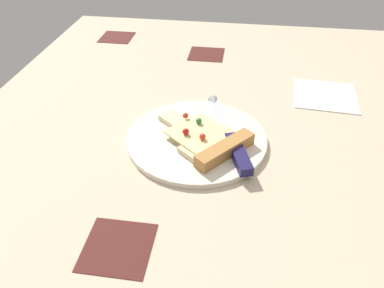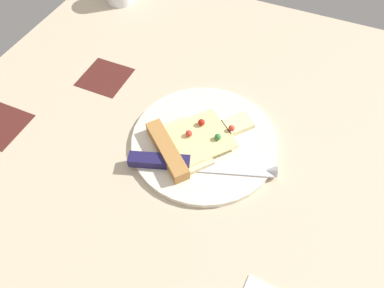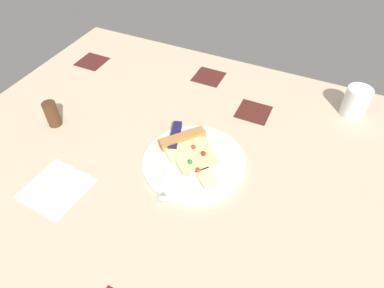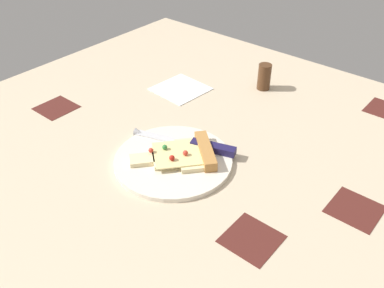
# 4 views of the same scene
# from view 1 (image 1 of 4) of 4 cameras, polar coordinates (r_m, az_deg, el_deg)

# --- Properties ---
(ground_plane) EXTENTS (1.11, 1.11, 0.03)m
(ground_plane) POSITION_cam_1_polar(r_m,az_deg,el_deg) (0.75, 8.64, 2.10)
(ground_plane) COLOR #C6B293
(ground_plane) RESTS_ON ground
(plate) EXTENTS (0.25, 0.25, 0.01)m
(plate) POSITION_cam_1_polar(r_m,az_deg,el_deg) (0.68, 0.75, 0.79)
(plate) COLOR silver
(plate) RESTS_ON ground_plane
(pizza_slice) EXTENTS (0.17, 0.18, 0.02)m
(pizza_slice) POSITION_cam_1_polar(r_m,az_deg,el_deg) (0.66, 2.27, 0.70)
(pizza_slice) COLOR beige
(pizza_slice) RESTS_ON plate
(knife) EXTENTS (0.23, 0.10, 0.02)m
(knife) POSITION_cam_1_polar(r_m,az_deg,el_deg) (0.67, 5.95, 0.85)
(knife) COLOR silver
(knife) RESTS_ON plate
(napkin) EXTENTS (0.14, 0.14, 0.00)m
(napkin) POSITION_cam_1_polar(r_m,az_deg,el_deg) (0.87, 19.64, 7.01)
(napkin) COLOR white
(napkin) RESTS_ON ground_plane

